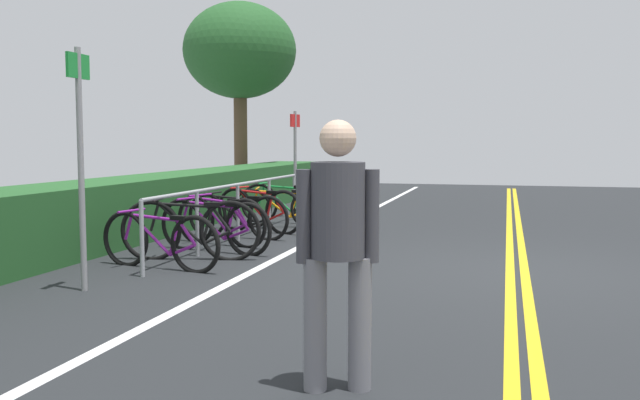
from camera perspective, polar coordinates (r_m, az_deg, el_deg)
name	(u,v)px	position (r m, az deg, el deg)	size (l,w,h in m)	color
ground_plane	(517,274)	(8.22, 15.93, -5.86)	(30.97, 13.66, 0.05)	#232628
centre_line_yellow_inner	(525,272)	(8.22, 16.49, -5.69)	(27.87, 0.10, 0.00)	gold
centre_line_yellow_outer	(510,271)	(8.21, 15.37, -5.66)	(27.87, 0.10, 0.00)	gold
bike_lane_stripe_white	(275,260)	(8.67, -3.75, -4.94)	(27.87, 0.12, 0.00)	white
bike_rack	(238,198)	(10.26, -6.79, 0.13)	(5.62, 0.05, 0.86)	#9EA0A5
bicycle_0	(160,241)	(8.24, -13.06, -3.29)	(0.50, 1.67, 0.70)	black
bicycle_1	(191,230)	(8.77, -10.60, -2.44)	(0.52, 1.75, 0.79)	black
bicycle_2	(214,226)	(9.33, -8.68, -2.14)	(0.58, 1.78, 0.74)	black
bicycle_3	(220,221)	(9.96, -8.19, -1.70)	(0.65, 1.61, 0.74)	black
bicycle_4	(237,216)	(10.62, -6.82, -1.32)	(0.48, 1.76, 0.72)	black
bicycle_5	(259,210)	(11.29, -5.04, -0.85)	(0.63, 1.66, 0.75)	black
bicycle_6	(281,208)	(11.83, -3.21, -0.67)	(0.54, 1.67, 0.71)	black
bicycle_7	(285,204)	(12.41, -2.89, -0.30)	(0.46, 1.75, 0.76)	black
pedestrian	(338,237)	(4.08, 1.47, -3.09)	(0.32, 0.47, 1.61)	slate
sign_post_near	(80,147)	(7.17, -19.12, 4.18)	(0.36, 0.06, 2.38)	gray
sign_post_far	(295,153)	(13.29, -2.06, 3.87)	(0.36, 0.09, 2.04)	gray
hedge_backdrop	(177,199)	(12.36, -11.72, 0.04)	(14.57, 1.18, 0.90)	#235626
tree_mid	(240,52)	(18.40, -6.62, 12.01)	(2.92, 2.92, 5.03)	brown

